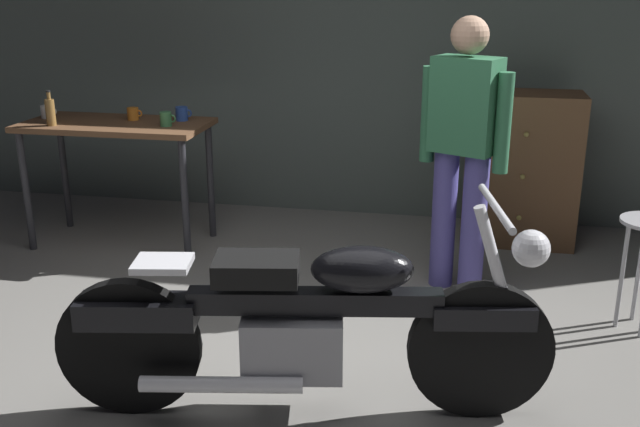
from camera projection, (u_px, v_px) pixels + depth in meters
The scene contains 11 objects.
ground_plane at pixel (283, 384), 3.56m from camera, with size 12.00×12.00×0.00m, color gray.
back_wall at pixel (367, 20), 5.68m from camera, with size 8.00×0.12×3.10m, color #56605B.
workbench at pixel (117, 138), 5.19m from camera, with size 1.30×0.64×0.90m.
motorcycle at pixel (308, 323), 3.19m from camera, with size 2.17×0.73×1.00m.
person_standing at pixel (463, 144), 4.37m from camera, with size 0.53×0.36×1.67m.
wooden_dresser at pixel (521, 169), 5.31m from camera, with size 0.80×0.47×1.10m.
mug_white_ceramic at pixel (47, 112), 5.29m from camera, with size 0.12×0.09×0.09m.
mug_green_speckled at pixel (166, 119), 5.00m from camera, with size 0.11×0.08×0.10m.
mug_orange_travel at pixel (133, 114), 5.22m from camera, with size 0.11×0.08×0.09m.
mug_blue_enamel at pixel (182, 114), 5.19m from camera, with size 0.12×0.09×0.10m.
bottle at pixel (50, 111), 5.01m from camera, with size 0.06×0.06×0.24m.
Camera 1 is at (0.78, -3.03, 1.90)m, focal length 41.22 mm.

